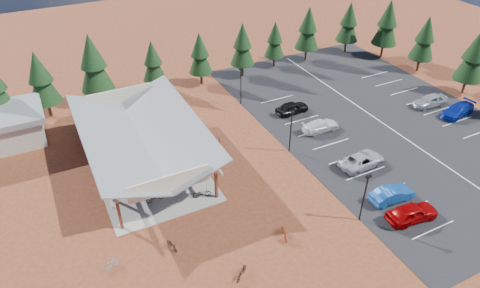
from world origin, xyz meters
TOP-DOWN VIEW (x-y plane):
  - ground at (0.00, 0.00)m, footprint 140.00×140.00m
  - asphalt_lot at (18.50, 3.00)m, footprint 27.00×44.00m
  - concrete_pad at (-10.00, 7.00)m, footprint 10.60×18.60m
  - bike_pavilion at (-10.00, 7.00)m, footprint 11.65×19.40m
  - lamp_post_0 at (5.00, -10.00)m, footprint 0.50×0.25m
  - lamp_post_1 at (5.00, 2.00)m, footprint 0.50×0.25m
  - lamp_post_2 at (5.00, 14.00)m, footprint 0.50×0.25m
  - trash_bin_0 at (-2.67, 5.15)m, footprint 0.60×0.60m
  - trash_bin_1 at (-2.60, 4.75)m, footprint 0.60×0.60m
  - pine_1 at (-17.86, 22.07)m, footprint 3.73×3.73m
  - pine_2 at (-11.54, 22.06)m, footprint 4.19×4.19m
  - pine_3 at (-3.85, 22.68)m, footprint 3.16×3.16m
  - pine_4 at (2.63, 21.89)m, footprint 3.30×3.30m
  - pine_5 at (9.08, 21.60)m, footprint 3.48×3.48m
  - pine_6 at (15.02, 22.54)m, footprint 3.04×3.04m
  - pine_7 at (20.72, 22.29)m, footprint 3.68×3.68m
  - pine_8 at (28.50, 22.17)m, footprint 3.56×3.56m
  - pine_11 at (33.85, 3.08)m, footprint 3.86×3.86m
  - pine_12 at (33.78, 11.33)m, footprint 3.61×3.61m
  - pine_13 at (32.57, 17.93)m, footprint 3.95×3.95m
  - bike_0 at (-10.89, 0.67)m, footprint 1.79×0.66m
  - bike_1 at (-11.35, 5.12)m, footprint 1.83×0.57m
  - bike_2 at (-13.54, 8.85)m, footprint 1.72×0.62m
  - bike_3 at (-13.62, 13.65)m, footprint 1.71×0.93m
  - bike_4 at (-6.65, -0.80)m, footprint 1.88×1.06m
  - bike_5 at (-8.85, 4.74)m, footprint 1.75×0.77m
  - bike_6 at (-8.10, 7.61)m, footprint 1.98×1.15m
  - bike_7 at (-6.57, 12.37)m, footprint 1.88×1.02m
  - bike_8 at (-11.37, -5.58)m, footprint 0.88×1.62m
  - bike_9 at (-16.41, -5.42)m, footprint 1.49×1.04m
  - bike_11 at (-2.28, -8.78)m, footprint 1.04×1.92m
  - bike_12 at (-7.45, -10.79)m, footprint 1.73×1.58m
  - bike_15 at (-1.45, 6.74)m, footprint 1.10×1.60m
  - car_0 at (9.17, -12.08)m, footprint 5.06×2.49m
  - car_1 at (9.37, -9.31)m, footprint 4.59×1.82m
  - car_2 at (10.38, -3.74)m, footprint 5.41×2.78m
  - car_3 at (10.61, 3.96)m, footprint 4.70×1.96m
  - car_4 at (9.79, 9.05)m, footprint 4.47×2.00m
  - car_7 at (28.13, -0.86)m, footprint 5.41×2.86m
  - car_8 at (26.86, 2.46)m, footprint 4.84×2.24m

SIDE VIEW (x-z plane):
  - ground at x=0.00m, z-range 0.00..0.00m
  - asphalt_lot at x=18.50m, z-range 0.00..0.04m
  - concrete_pad at x=-10.00m, z-range 0.00..0.10m
  - bike_8 at x=-11.37m, z-range 0.00..0.81m
  - bike_9 at x=-16.41m, z-range 0.00..0.88m
  - trash_bin_0 at x=-2.67m, z-range 0.00..0.90m
  - trash_bin_1 at x=-2.60m, z-range 0.00..0.90m
  - bike_12 at x=-7.45m, z-range 0.00..0.92m
  - bike_15 at x=-1.45m, z-range 0.00..0.94m
  - bike_2 at x=-13.54m, z-range 0.10..1.00m
  - bike_11 at x=-2.28m, z-range 0.00..1.11m
  - bike_0 at x=-10.89m, z-range 0.10..1.03m
  - bike_4 at x=-6.65m, z-range 0.10..1.04m
  - bike_6 at x=-8.10m, z-range 0.10..1.08m
  - bike_3 at x=-13.62m, z-range 0.10..1.09m
  - bike_5 at x=-8.85m, z-range 0.10..1.12m
  - bike_7 at x=-6.57m, z-range 0.10..1.19m
  - bike_1 at x=-11.35m, z-range 0.10..1.19m
  - car_3 at x=10.61m, z-range 0.04..1.40m
  - car_2 at x=10.38m, z-range 0.04..1.50m
  - car_1 at x=9.37m, z-range 0.04..1.53m
  - car_4 at x=9.79m, z-range 0.04..1.53m
  - car_7 at x=28.13m, z-range 0.04..1.53m
  - car_8 at x=26.86m, z-range 0.04..1.64m
  - car_0 at x=9.17m, z-range 0.04..1.70m
  - lamp_post_0 at x=5.00m, z-range 0.41..5.55m
  - lamp_post_1 at x=5.00m, z-range 0.41..5.55m
  - lamp_post_2 at x=5.00m, z-range 0.41..5.55m
  - bike_pavilion at x=-10.00m, z-range 1.34..6.31m
  - pine_6 at x=15.02m, z-range 0.78..7.87m
  - pine_3 at x=-3.85m, z-range 0.81..8.16m
  - pine_4 at x=2.63m, z-range 0.85..8.53m
  - pine_5 at x=9.08m, z-range 0.90..9.00m
  - pine_8 at x=28.50m, z-range 0.92..9.22m
  - pine_12 at x=33.78m, z-range 0.93..9.34m
  - pine_7 at x=20.72m, z-range 0.95..9.53m
  - pine_1 at x=-17.86m, z-range 0.96..9.66m
  - pine_11 at x=33.85m, z-range 1.00..9.99m
  - pine_13 at x=32.57m, z-range 1.02..10.22m
  - pine_2 at x=-11.54m, z-range 1.08..10.85m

